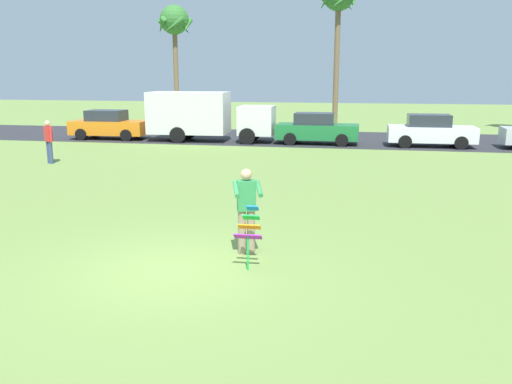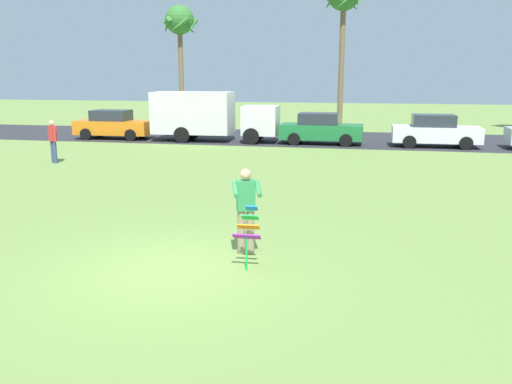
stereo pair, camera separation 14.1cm
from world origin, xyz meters
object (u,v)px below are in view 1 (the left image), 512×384
Objects in this scene: palm_tree_right_near at (338,2)px; person_kite_flyer at (247,208)px; person_walker_near at (49,140)px; parked_truck_white_box at (204,115)px; parked_car_white at (431,131)px; kite_held at (249,229)px; parked_car_orange at (109,125)px; parked_car_green at (317,129)px; palm_tree_left_near at (175,25)px.

person_kite_flyer is at bearing -91.10° from palm_tree_right_near.
person_walker_near is (-10.62, -17.09, -7.18)m from palm_tree_right_near.
parked_car_white is at bearing -0.00° from parked_truck_white_box.
person_walker_near is at bearing -152.47° from parked_car_white.
kite_held is 0.26× the size of parked_car_orange.
parked_car_white is at bearing 27.53° from person_walker_near.
parked_truck_white_box is at bearing 180.00° from parked_car_green.
person_kite_flyer is 18.59m from parked_truck_white_box.
parked_car_white reaches higher than kite_held.
person_kite_flyer is at bearing -42.81° from person_walker_near.
parked_car_orange is 8.33m from person_walker_near.
parked_car_white is at bearing 73.48° from kite_held.
person_walker_near reaches higher than parked_car_white.
parked_car_green is (-0.01, 17.57, -0.18)m from person_kite_flyer.
person_walker_near is at bearing -116.35° from parked_truck_white_box.
person_walker_near is at bearing -80.11° from parked_car_orange.
palm_tree_right_near is at bearing 88.90° from person_kite_flyer.
parked_car_green is at bearing -0.00° from parked_truck_white_box.
palm_tree_right_near reaches higher than parked_car_green.
parked_car_white is (5.43, 18.29, 0.03)m from kite_held.
person_kite_flyer is 0.20× the size of palm_tree_left_near.
palm_tree_left_near is 0.88× the size of palm_tree_right_near.
parked_truck_white_box is at bearing -126.42° from palm_tree_right_near.
kite_held is at bearing -90.63° from palm_tree_right_near.
palm_tree_left_near reaches higher than parked_car_green.
parked_truck_white_box is (-6.25, 18.29, 0.66)m from kite_held.
parked_car_green and parked_car_white have the same top height.
palm_tree_left_near reaches higher than parked_car_orange.
parked_car_green is at bearing -93.32° from palm_tree_right_near.
parked_car_orange is 1.01× the size of parked_car_white.
parked_car_orange and parked_car_green have the same top height.
parked_truck_white_box is 6.07m from parked_car_green.
parked_car_green is at bearing 90.03° from person_kite_flyer.
person_walker_near reaches higher than kite_held.
parked_car_orange is 5.53m from parked_truck_white_box.
person_walker_near is (-15.74, -8.21, 0.16)m from parked_car_white.
parked_car_orange reaches higher than kite_held.
parked_truck_white_box is at bearing 0.02° from parked_car_orange.
kite_held is (0.21, -0.72, -0.20)m from person_kite_flyer.
parked_truck_white_box is at bearing 63.65° from person_walker_near.
palm_tree_right_near is (0.30, 27.17, 7.37)m from kite_held.
parked_truck_white_box is at bearing -64.06° from palm_tree_left_near.
palm_tree_right_near is (0.51, 8.88, 7.34)m from parked_car_green.
person_kite_flyer is 17.57m from parked_car_green.
kite_held is at bearing -57.29° from parked_car_orange.
parked_truck_white_box is 0.80× the size of palm_tree_left_near.
person_kite_flyer is 27.41m from palm_tree_right_near.
person_kite_flyer is 0.26× the size of parked_truck_white_box.
person_walker_near is at bearing -121.85° from palm_tree_right_near.
person_walker_near is at bearing 135.64° from kite_held.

